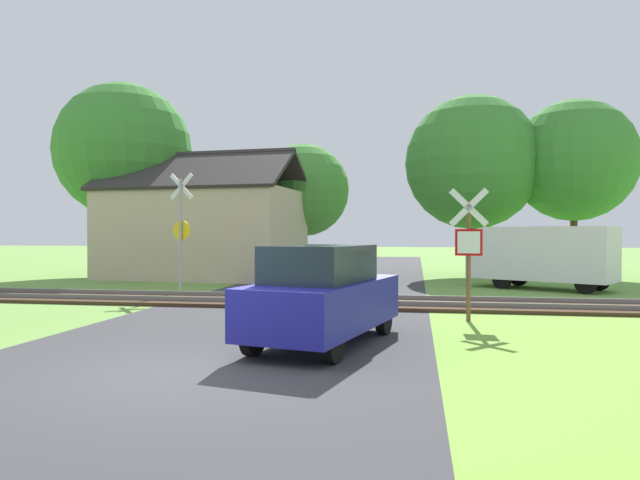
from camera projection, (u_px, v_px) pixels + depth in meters
ground_plane at (174, 375)px, 8.00m from camera, size 160.00×160.00×0.00m
road_asphalt at (222, 347)px, 9.97m from camera, size 7.34×80.00×0.01m
rail_track at (297, 302)px, 16.19m from camera, size 60.00×2.60×0.22m
stop_sign_near at (469, 246)px, 12.82m from camera, size 0.88×0.16×3.02m
crossing_sign_far at (181, 226)px, 18.53m from camera, size 0.87×0.20×3.97m
house at (205, 231)px, 25.91m from camera, size 9.08×6.55×5.75m
tree_far at (574, 161)px, 25.96m from camera, size 5.53×5.53×8.09m
tree_center at (303, 190)px, 28.86m from camera, size 4.68×4.68×6.54m
tree_right at (472, 163)px, 26.73m from camera, size 6.26×6.26×8.46m
tree_left at (124, 151)px, 27.44m from camera, size 6.47×6.47×9.22m
mail_truck at (545, 255)px, 20.35m from camera, size 5.15×4.13×2.24m
parked_car at (323, 295)px, 10.17m from camera, size 2.51×4.27×1.78m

